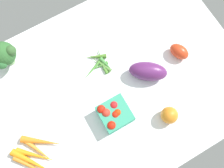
{
  "coord_description": "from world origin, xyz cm",
  "views": [
    {
      "loc": [
        12.84,
        22.39,
        97.29
      ],
      "look_at": [
        0.0,
        0.0,
        4.0
      ],
      "focal_mm": 40.82,
      "sensor_mm": 36.0,
      "label": 1
    }
  ],
  "objects_px": {
    "heirloom_tomato_orange": "(169,115)",
    "broccoli_head": "(3,54)",
    "berry_basket": "(114,114)",
    "okra_pile": "(100,63)",
    "roma_tomato": "(179,52)",
    "carrot_bunch": "(36,155)",
    "eggplant": "(148,71)"
  },
  "relations": [
    {
      "from": "carrot_bunch",
      "to": "okra_pile",
      "type": "bearing_deg",
      "value": -152.35
    },
    {
      "from": "eggplant",
      "to": "carrot_bunch",
      "type": "height_order",
      "value": "eggplant"
    },
    {
      "from": "heirloom_tomato_orange",
      "to": "carrot_bunch",
      "type": "relative_size",
      "value": 0.34
    },
    {
      "from": "eggplant",
      "to": "broccoli_head",
      "type": "height_order",
      "value": "broccoli_head"
    },
    {
      "from": "broccoli_head",
      "to": "roma_tomato",
      "type": "bearing_deg",
      "value": 153.06
    },
    {
      "from": "berry_basket",
      "to": "broccoli_head",
      "type": "bearing_deg",
      "value": -57.54
    },
    {
      "from": "eggplant",
      "to": "okra_pile",
      "type": "distance_m",
      "value": 0.19
    },
    {
      "from": "okra_pile",
      "to": "broccoli_head",
      "type": "xyz_separation_m",
      "value": [
        0.3,
        -0.18,
        0.07
      ]
    },
    {
      "from": "berry_basket",
      "to": "heirloom_tomato_orange",
      "type": "bearing_deg",
      "value": 148.94
    },
    {
      "from": "carrot_bunch",
      "to": "broccoli_head",
      "type": "bearing_deg",
      "value": -100.02
    },
    {
      "from": "eggplant",
      "to": "berry_basket",
      "type": "height_order",
      "value": "eggplant"
    },
    {
      "from": "berry_basket",
      "to": "eggplant",
      "type": "bearing_deg",
      "value": -158.44
    },
    {
      "from": "broccoli_head",
      "to": "berry_basket",
      "type": "bearing_deg",
      "value": 122.46
    },
    {
      "from": "heirloom_tomato_orange",
      "to": "eggplant",
      "type": "distance_m",
      "value": 0.18
    },
    {
      "from": "heirloom_tomato_orange",
      "to": "eggplant",
      "type": "height_order",
      "value": "eggplant"
    },
    {
      "from": "broccoli_head",
      "to": "heirloom_tomato_orange",
      "type": "bearing_deg",
      "value": 130.45
    },
    {
      "from": "eggplant",
      "to": "berry_basket",
      "type": "xyz_separation_m",
      "value": [
        0.19,
        0.08,
        -0.0
      ]
    },
    {
      "from": "roma_tomato",
      "to": "okra_pile",
      "type": "height_order",
      "value": "roma_tomato"
    },
    {
      "from": "okra_pile",
      "to": "berry_basket",
      "type": "relative_size",
      "value": 1.22
    },
    {
      "from": "broccoli_head",
      "to": "carrot_bunch",
      "type": "distance_m",
      "value": 0.39
    },
    {
      "from": "berry_basket",
      "to": "roma_tomato",
      "type": "bearing_deg",
      "value": -165.87
    },
    {
      "from": "heirloom_tomato_orange",
      "to": "broccoli_head",
      "type": "height_order",
      "value": "broccoli_head"
    },
    {
      "from": "roma_tomato",
      "to": "berry_basket",
      "type": "height_order",
      "value": "berry_basket"
    },
    {
      "from": "carrot_bunch",
      "to": "berry_basket",
      "type": "bearing_deg",
      "value": 177.23
    },
    {
      "from": "okra_pile",
      "to": "carrot_bunch",
      "type": "bearing_deg",
      "value": 27.65
    },
    {
      "from": "broccoli_head",
      "to": "berry_basket",
      "type": "distance_m",
      "value": 0.46
    },
    {
      "from": "heirloom_tomato_orange",
      "to": "broccoli_head",
      "type": "xyz_separation_m",
      "value": [
        0.42,
        -0.49,
        0.05
      ]
    },
    {
      "from": "roma_tomato",
      "to": "broccoli_head",
      "type": "xyz_separation_m",
      "value": [
        0.59,
        -0.3,
        0.05
      ]
    },
    {
      "from": "broccoli_head",
      "to": "okra_pile",
      "type": "bearing_deg",
      "value": 149.15
    },
    {
      "from": "heirloom_tomato_orange",
      "to": "eggplant",
      "type": "bearing_deg",
      "value": -96.48
    },
    {
      "from": "berry_basket",
      "to": "okra_pile",
      "type": "bearing_deg",
      "value": -104.82
    },
    {
      "from": "roma_tomato",
      "to": "carrot_bunch",
      "type": "height_order",
      "value": "roma_tomato"
    }
  ]
}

